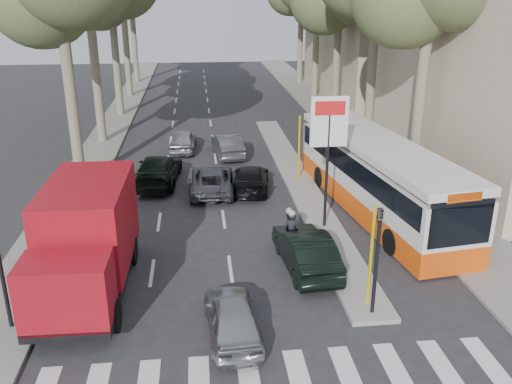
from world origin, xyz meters
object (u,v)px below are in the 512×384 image
dark_hatchback (306,250)px  red_truck (86,239)px  silver_hatchback (232,317)px  motorcycle (290,231)px  city_bus (378,175)px

dark_hatchback → red_truck: (-7.41, -0.69, 1.17)m
dark_hatchback → silver_hatchback: bearing=47.3°
silver_hatchback → red_truck: bearing=-37.6°
silver_hatchback → red_truck: size_ratio=0.54×
silver_hatchback → motorcycle: 5.82m
silver_hatchback → dark_hatchback: size_ratio=0.84×
motorcycle → red_truck: bearing=-169.0°
dark_hatchback → red_truck: red_truck is taller
city_bus → motorcycle: 5.71m
dark_hatchback → city_bus: (4.17, 4.86, 1.01)m
silver_hatchback → dark_hatchback: dark_hatchback is taller
red_truck → city_bus: (11.59, 5.55, -0.16)m
silver_hatchback → city_bus: (7.07, 8.62, 1.11)m
red_truck → dark_hatchback: bearing=6.5°
city_bus → motorcycle: (-4.49, -3.40, -0.94)m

